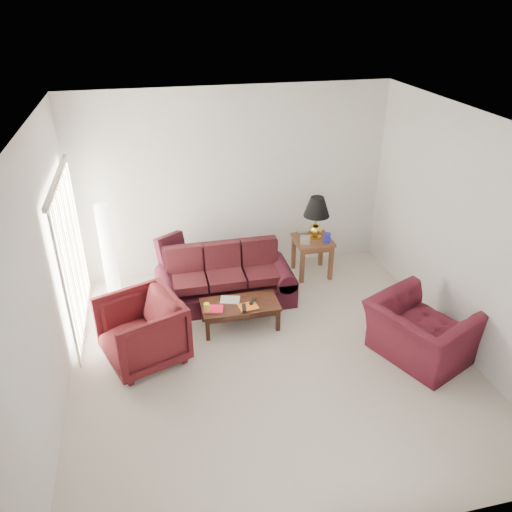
# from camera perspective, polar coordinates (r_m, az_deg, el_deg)

# --- Properties ---
(floor) EXTENTS (5.00, 5.00, 0.00)m
(floor) POSITION_cam_1_polar(r_m,az_deg,el_deg) (6.61, 1.66, -11.49)
(floor) COLOR beige
(floor) RESTS_ON ground
(blinds) EXTENTS (0.10, 2.00, 2.16)m
(blinds) POSITION_cam_1_polar(r_m,az_deg,el_deg) (7.05, -20.41, -0.15)
(blinds) COLOR silver
(blinds) RESTS_ON ground
(sofa) EXTENTS (2.07, 0.93, 0.84)m
(sofa) POSITION_cam_1_polar(r_m,az_deg,el_deg) (7.46, -3.58, -2.51)
(sofa) COLOR black
(sofa) RESTS_ON ground
(throw_pillow) EXTENTS (0.51, 0.44, 0.48)m
(throw_pillow) POSITION_cam_1_polar(r_m,az_deg,el_deg) (7.75, -9.70, 0.76)
(throw_pillow) COLOR black
(throw_pillow) RESTS_ON sofa
(end_table) EXTENTS (0.60, 0.60, 0.65)m
(end_table) POSITION_cam_1_polar(r_m,az_deg,el_deg) (8.29, 6.41, -0.04)
(end_table) COLOR #55331D
(end_table) RESTS_ON ground
(table_lamp) EXTENTS (0.42, 0.42, 0.70)m
(table_lamp) POSITION_cam_1_polar(r_m,az_deg,el_deg) (8.04, 6.89, 4.36)
(table_lamp) COLOR gold
(table_lamp) RESTS_ON end_table
(clock) EXTENTS (0.16, 0.10, 0.15)m
(clock) POSITION_cam_1_polar(r_m,az_deg,el_deg) (7.92, 5.63, 1.85)
(clock) COLOR silver
(clock) RESTS_ON end_table
(blue_canister) EXTENTS (0.13, 0.13, 0.16)m
(blue_canister) POSITION_cam_1_polar(r_m,az_deg,el_deg) (8.02, 8.17, 2.06)
(blue_canister) COLOR #161690
(blue_canister) RESTS_ON end_table
(picture_frame) EXTENTS (0.15, 0.18, 0.06)m
(picture_frame) POSITION_cam_1_polar(r_m,az_deg,el_deg) (8.18, 5.27, 2.88)
(picture_frame) COLOR silver
(picture_frame) RESTS_ON end_table
(floor_lamp) EXTENTS (0.26, 0.26, 1.54)m
(floor_lamp) POSITION_cam_1_polar(r_m,az_deg,el_deg) (7.75, -16.54, 0.53)
(floor_lamp) COLOR white
(floor_lamp) RESTS_ON ground
(armchair_left) EXTENTS (1.22, 1.21, 0.87)m
(armchair_left) POSITION_cam_1_polar(r_m,az_deg,el_deg) (6.49, -12.91, -8.34)
(armchair_left) COLOR #440F13
(armchair_left) RESTS_ON ground
(armchair_right) EXTENTS (1.42, 1.49, 0.76)m
(armchair_right) POSITION_cam_1_polar(r_m,az_deg,el_deg) (6.73, 18.27, -8.24)
(armchair_right) COLOR #420F19
(armchair_right) RESTS_ON ground
(coffee_table) EXTENTS (1.15, 0.72, 0.38)m
(coffee_table) POSITION_cam_1_polar(r_m,az_deg,el_deg) (7.05, -1.82, -6.71)
(coffee_table) COLOR #311B0E
(coffee_table) RESTS_ON ground
(magazine_red) EXTENTS (0.30, 0.25, 0.02)m
(magazine_red) POSITION_cam_1_polar(r_m,az_deg,el_deg) (6.84, -4.91, -6.06)
(magazine_red) COLOR red
(magazine_red) RESTS_ON coffee_table
(magazine_white) EXTENTS (0.31, 0.26, 0.02)m
(magazine_white) POSITION_cam_1_polar(r_m,az_deg,el_deg) (7.01, -2.99, -5.03)
(magazine_white) COLOR beige
(magazine_white) RESTS_ON coffee_table
(magazine_orange) EXTENTS (0.28, 0.23, 0.01)m
(magazine_orange) POSITION_cam_1_polar(r_m,az_deg,el_deg) (6.87, -0.92, -5.78)
(magazine_orange) COLOR orange
(magazine_orange) RESTS_ON coffee_table
(remote_a) EXTENTS (0.08, 0.19, 0.02)m
(remote_a) POSITION_cam_1_polar(r_m,az_deg,el_deg) (6.80, -1.38, -5.95)
(remote_a) COLOR black
(remote_a) RESTS_ON coffee_table
(remote_b) EXTENTS (0.12, 0.18, 0.02)m
(remote_b) POSITION_cam_1_polar(r_m,az_deg,el_deg) (6.94, -0.41, -5.16)
(remote_b) COLOR black
(remote_b) RESTS_ON coffee_table
(yellow_glass) EXTENTS (0.10, 0.10, 0.13)m
(yellow_glass) POSITION_cam_1_polar(r_m,az_deg,el_deg) (6.77, -5.66, -5.90)
(yellow_glass) COLOR #E7F636
(yellow_glass) RESTS_ON coffee_table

